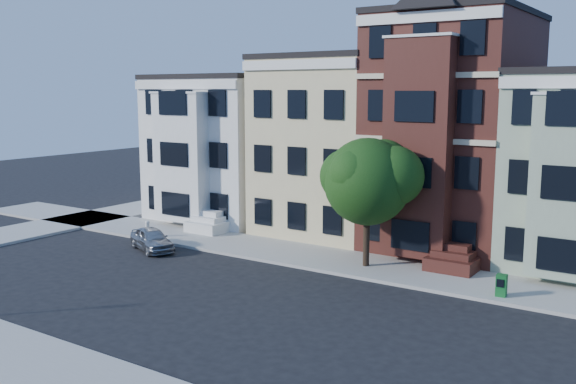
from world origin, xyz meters
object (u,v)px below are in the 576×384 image
Objects in this scene: street_tree at (367,188)px; newspaper_box at (501,285)px; parked_car at (152,239)px; fire_hydrant at (148,231)px.

street_tree reaches higher than newspaper_box.
newspaper_box is at bearing -9.18° from street_tree.
street_tree is 8.28× the size of newspaper_box.
parked_car reaches higher than fire_hydrant.
parked_car is 4.70× the size of fire_hydrant.
newspaper_box reaches higher than fire_hydrant.
parked_car reaches higher than newspaper_box.
newspaper_box is (6.58, -1.06, -3.27)m from street_tree.
parked_car is 17.65m from newspaper_box.
newspaper_box is at bearing -59.32° from parked_car.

